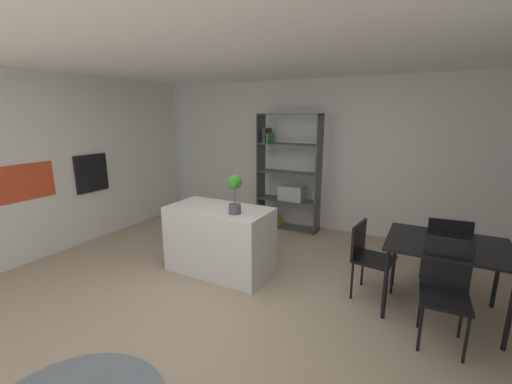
{
  "coord_description": "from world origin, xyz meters",
  "views": [
    {
      "loc": [
        1.89,
        -2.78,
        2.07
      ],
      "look_at": [
        0.24,
        0.31,
        1.24
      ],
      "focal_mm": 23.41,
      "sensor_mm": 36.0,
      "label": 1
    }
  ],
  "objects_px": {
    "dining_chair_far": "(446,248)",
    "dining_table": "(447,250)",
    "kitchen_island": "(220,240)",
    "open_bookshelf": "(287,181)",
    "potted_plant_on_island": "(235,191)",
    "dining_chair_near": "(445,283)",
    "dining_chair_island_side": "(367,252)",
    "built_in_oven": "(91,173)"
  },
  "relations": [
    {
      "from": "kitchen_island",
      "to": "built_in_oven",
      "type": "bearing_deg",
      "value": 179.48
    },
    {
      "from": "kitchen_island",
      "to": "potted_plant_on_island",
      "type": "bearing_deg",
      "value": -21.69
    },
    {
      "from": "potted_plant_on_island",
      "to": "dining_chair_far",
      "type": "height_order",
      "value": "potted_plant_on_island"
    },
    {
      "from": "kitchen_island",
      "to": "dining_chair_far",
      "type": "height_order",
      "value": "dining_chair_far"
    },
    {
      "from": "open_bookshelf",
      "to": "dining_chair_island_side",
      "type": "height_order",
      "value": "open_bookshelf"
    },
    {
      "from": "built_in_oven",
      "to": "dining_chair_near",
      "type": "relative_size",
      "value": 0.63
    },
    {
      "from": "open_bookshelf",
      "to": "dining_chair_island_side",
      "type": "distance_m",
      "value": 2.47
    },
    {
      "from": "kitchen_island",
      "to": "dining_chair_far",
      "type": "relative_size",
      "value": 1.44
    },
    {
      "from": "kitchen_island",
      "to": "open_bookshelf",
      "type": "relative_size",
      "value": 0.65
    },
    {
      "from": "open_bookshelf",
      "to": "dining_chair_far",
      "type": "bearing_deg",
      "value": -26.88
    },
    {
      "from": "kitchen_island",
      "to": "open_bookshelf",
      "type": "distance_m",
      "value": 2.08
    },
    {
      "from": "built_in_oven",
      "to": "dining_chair_island_side",
      "type": "height_order",
      "value": "built_in_oven"
    },
    {
      "from": "dining_chair_near",
      "to": "dining_chair_island_side",
      "type": "relative_size",
      "value": 1.12
    },
    {
      "from": "potted_plant_on_island",
      "to": "dining_table",
      "type": "bearing_deg",
      "value": 10.24
    },
    {
      "from": "dining_chair_far",
      "to": "dining_chair_near",
      "type": "bearing_deg",
      "value": 82.45
    },
    {
      "from": "open_bookshelf",
      "to": "dining_chair_far",
      "type": "height_order",
      "value": "open_bookshelf"
    },
    {
      "from": "potted_plant_on_island",
      "to": "dining_chair_near",
      "type": "distance_m",
      "value": 2.35
    },
    {
      "from": "potted_plant_on_island",
      "to": "kitchen_island",
      "type": "bearing_deg",
      "value": 158.31
    },
    {
      "from": "built_in_oven",
      "to": "open_bookshelf",
      "type": "bearing_deg",
      "value": 37.61
    },
    {
      "from": "dining_chair_near",
      "to": "dining_chair_far",
      "type": "height_order",
      "value": "dining_chair_near"
    },
    {
      "from": "open_bookshelf",
      "to": "dining_chair_far",
      "type": "relative_size",
      "value": 2.21
    },
    {
      "from": "dining_chair_near",
      "to": "dining_chair_island_side",
      "type": "bearing_deg",
      "value": 145.73
    },
    {
      "from": "dining_chair_near",
      "to": "potted_plant_on_island",
      "type": "bearing_deg",
      "value": 175.87
    },
    {
      "from": "potted_plant_on_island",
      "to": "open_bookshelf",
      "type": "xyz_separation_m",
      "value": [
        -0.23,
        2.15,
        -0.28
      ]
    },
    {
      "from": "built_in_oven",
      "to": "dining_table",
      "type": "bearing_deg",
      "value": 2.93
    },
    {
      "from": "open_bookshelf",
      "to": "dining_table",
      "type": "distance_m",
      "value": 3.06
    },
    {
      "from": "potted_plant_on_island",
      "to": "dining_chair_far",
      "type": "bearing_deg",
      "value": 20.98
    },
    {
      "from": "dining_table",
      "to": "built_in_oven",
      "type": "bearing_deg",
      "value": -177.07
    },
    {
      "from": "kitchen_island",
      "to": "dining_chair_near",
      "type": "xyz_separation_m",
      "value": [
        2.59,
        -0.18,
        0.12
      ]
    },
    {
      "from": "dining_chair_far",
      "to": "dining_table",
      "type": "bearing_deg",
      "value": 82.07
    },
    {
      "from": "built_in_oven",
      "to": "potted_plant_on_island",
      "type": "xyz_separation_m",
      "value": [
        2.83,
        -0.15,
        0.05
      ]
    },
    {
      "from": "kitchen_island",
      "to": "dining_table",
      "type": "xyz_separation_m",
      "value": [
        2.6,
        0.28,
        0.27
      ]
    },
    {
      "from": "open_bookshelf",
      "to": "dining_table",
      "type": "bearing_deg",
      "value": -34.82
    },
    {
      "from": "open_bookshelf",
      "to": "built_in_oven",
      "type": "bearing_deg",
      "value": -142.39
    },
    {
      "from": "dining_table",
      "to": "dining_chair_far",
      "type": "relative_size",
      "value": 1.23
    },
    {
      "from": "built_in_oven",
      "to": "dining_chair_far",
      "type": "bearing_deg",
      "value": 8.1
    },
    {
      "from": "dining_chair_near",
      "to": "kitchen_island",
      "type": "bearing_deg",
      "value": 173.23
    },
    {
      "from": "dining_chair_island_side",
      "to": "open_bookshelf",
      "type": "bearing_deg",
      "value": 51.53
    },
    {
      "from": "potted_plant_on_island",
      "to": "dining_table",
      "type": "xyz_separation_m",
      "value": [
        2.28,
        0.41,
        -0.46
      ]
    },
    {
      "from": "kitchen_island",
      "to": "dining_chair_near",
      "type": "relative_size",
      "value": 1.4
    },
    {
      "from": "potted_plant_on_island",
      "to": "dining_chair_near",
      "type": "height_order",
      "value": "potted_plant_on_island"
    },
    {
      "from": "potted_plant_on_island",
      "to": "dining_chair_near",
      "type": "xyz_separation_m",
      "value": [
        2.27,
        -0.05,
        -0.61
      ]
    }
  ]
}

